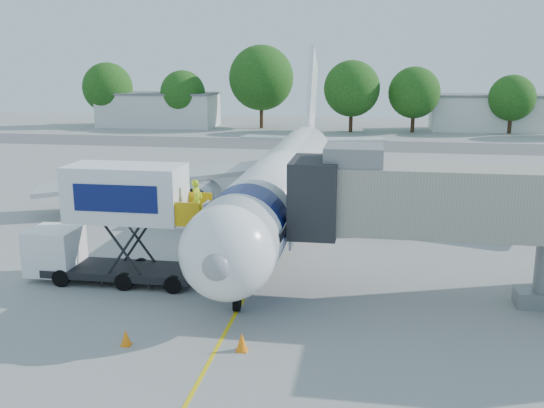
# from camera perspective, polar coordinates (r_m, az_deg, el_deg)

# --- Properties ---
(ground) EXTENTS (160.00, 160.00, 0.00)m
(ground) POSITION_cam_1_polar(r_m,az_deg,el_deg) (34.09, 0.15, -3.79)
(ground) COLOR #989895
(ground) RESTS_ON ground
(guidance_line) EXTENTS (0.15, 70.00, 0.01)m
(guidance_line) POSITION_cam_1_polar(r_m,az_deg,el_deg) (34.09, 0.15, -3.78)
(guidance_line) COLOR yellow
(guidance_line) RESTS_ON ground
(taxiway_strip) EXTENTS (120.00, 10.00, 0.01)m
(taxiway_strip) POSITION_cam_1_polar(r_m,az_deg,el_deg) (75.03, 5.26, 5.55)
(taxiway_strip) COLOR #59595B
(taxiway_strip) RESTS_ON ground
(aircraft) EXTENTS (34.17, 37.73, 11.35)m
(aircraft) POSITION_cam_1_polar(r_m,az_deg,el_deg) (37.34, 1.16, 2.38)
(aircraft) COLOR white
(aircraft) RESTS_ON ground
(jet_bridge) EXTENTS (13.90, 3.20, 6.60)m
(jet_bridge) POSITION_cam_1_polar(r_m,az_deg,el_deg) (25.96, 15.31, 0.21)
(jet_bridge) COLOR #A29A8B
(jet_bridge) RESTS_ON ground
(catering_hiloader) EXTENTS (8.50, 2.44, 5.50)m
(catering_hiloader) POSITION_cam_1_polar(r_m,az_deg,el_deg) (28.57, -14.64, -1.84)
(catering_hiloader) COLOR black
(catering_hiloader) RESTS_ON ground
(safety_cone_a) EXTENTS (0.43, 0.43, 0.68)m
(safety_cone_a) POSITION_cam_1_polar(r_m,az_deg,el_deg) (21.97, -2.86, -12.86)
(safety_cone_a) COLOR orange
(safety_cone_a) RESTS_ON ground
(safety_cone_b) EXTENTS (0.38, 0.38, 0.61)m
(safety_cone_b) POSITION_cam_1_polar(r_m,az_deg,el_deg) (22.96, -13.59, -12.14)
(safety_cone_b) COLOR orange
(safety_cone_b) RESTS_ON ground
(outbuilding_left) EXTENTS (18.40, 8.40, 5.30)m
(outbuilding_left) POSITION_cam_1_polar(r_m,az_deg,el_deg) (98.23, -10.62, 8.75)
(outbuilding_left) COLOR silver
(outbuilding_left) RESTS_ON ground
(outbuilding_right) EXTENTS (16.40, 7.40, 5.30)m
(outbuilding_right) POSITION_cam_1_polar(r_m,az_deg,el_deg) (95.96, 19.54, 8.12)
(outbuilding_right) COLOR silver
(outbuilding_right) RESTS_ON ground
(tree_a) EXTENTS (7.77, 7.77, 9.91)m
(tree_a) POSITION_cam_1_polar(r_m,az_deg,el_deg) (99.88, -15.21, 10.52)
(tree_a) COLOR #382314
(tree_a) RESTS_ON ground
(tree_b) EXTENTS (6.86, 6.86, 8.74)m
(tree_b) POSITION_cam_1_polar(r_m,az_deg,el_deg) (95.24, -8.40, 10.30)
(tree_b) COLOR #382314
(tree_b) RESTS_ON ground
(tree_c) EXTENTS (9.80, 9.80, 12.49)m
(tree_c) POSITION_cam_1_polar(r_m,az_deg,el_deg) (93.51, -1.01, 11.78)
(tree_c) COLOR #382314
(tree_c) RESTS_ON ground
(tree_d) EXTENTS (8.04, 8.04, 10.25)m
(tree_d) POSITION_cam_1_polar(r_m,az_deg,el_deg) (89.07, 7.52, 10.72)
(tree_d) COLOR #382314
(tree_d) RESTS_ON ground
(tree_e) EXTENTS (7.33, 7.33, 9.35)m
(tree_e) POSITION_cam_1_polar(r_m,az_deg,el_deg) (90.13, 13.24, 10.17)
(tree_e) COLOR #382314
(tree_e) RESTS_ON ground
(tree_f) EXTENTS (6.47, 6.47, 8.25)m
(tree_f) POSITION_cam_1_polar(r_m,az_deg,el_deg) (92.94, 21.65, 9.26)
(tree_f) COLOR #382314
(tree_f) RESTS_ON ground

